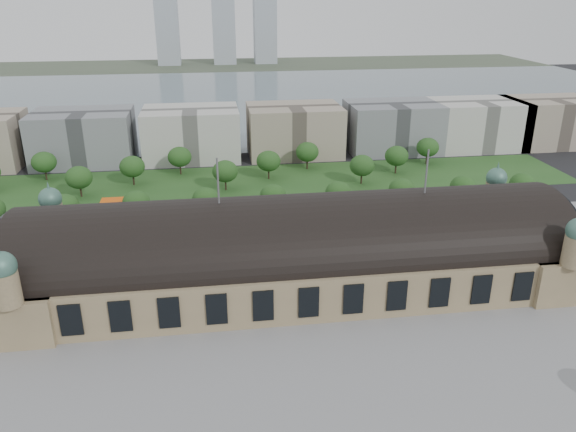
{
  "coord_description": "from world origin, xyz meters",
  "views": [
    {
      "loc": [
        -21.51,
        -135.47,
        76.25
      ],
      "look_at": [
        0.29,
        16.97,
        14.0
      ],
      "focal_mm": 35.0,
      "sensor_mm": 36.0,
      "label": 1
    }
  ],
  "objects": [
    {
      "name": "ground",
      "position": [
        0.0,
        0.0,
        0.0
      ],
      "size": [
        900.0,
        900.0,
        0.0
      ],
      "primitive_type": "plane",
      "color": "black",
      "rests_on": "ground"
    },
    {
      "name": "station",
      "position": [
        0.0,
        0.0,
        10.28
      ],
      "size": [
        150.0,
        48.4,
        44.3
      ],
      "color": "#9A8660",
      "rests_on": "ground"
    },
    {
      "name": "plaza_south",
      "position": [
        10.0,
        -44.0,
        0.0
      ],
      "size": [
        190.0,
        48.0,
        0.12
      ],
      "primitive_type": "cube",
      "color": "gray",
      "rests_on": "ground"
    },
    {
      "name": "road_slab",
      "position": [
        -20.0,
        38.0,
        0.0
      ],
      "size": [
        260.0,
        26.0,
        0.1
      ],
      "primitive_type": "cube",
      "color": "black",
      "rests_on": "ground"
    },
    {
      "name": "grass_belt",
      "position": [
        -15.0,
        93.0,
        0.0
      ],
      "size": [
        300.0,
        45.0,
        0.1
      ],
      "primitive_type": "cube",
      "color": "#285220",
      "rests_on": "ground"
    },
    {
      "name": "petrol_station",
      "position": [
        -53.91,
        65.28,
        2.95
      ],
      "size": [
        14.0,
        13.0,
        5.05
      ],
      "color": "#E5570D",
      "rests_on": "ground"
    },
    {
      "name": "lake",
      "position": [
        0.0,
        298.0,
        0.0
      ],
      "size": [
        700.0,
        320.0,
        0.08
      ],
      "primitive_type": "cube",
      "color": "slate",
      "rests_on": "ground"
    },
    {
      "name": "far_shore",
      "position": [
        0.0,
        498.0,
        0.0
      ],
      "size": [
        700.0,
        120.0,
        0.14
      ],
      "primitive_type": "cube",
      "color": "#44513D",
      "rests_on": "ground"
    },
    {
      "name": "far_tower_left",
      "position": [
        -60.0,
        508.0,
        40.0
      ],
      "size": [
        24.0,
        24.0,
        80.0
      ],
      "primitive_type": "cube",
      "color": "#9EA8B2",
      "rests_on": "ground"
    },
    {
      "name": "far_tower_mid",
      "position": [
        0.0,
        508.0,
        42.5
      ],
      "size": [
        24.0,
        24.0,
        85.0
      ],
      "primitive_type": "cube",
      "color": "#9EA8B2",
      "rests_on": "ground"
    },
    {
      "name": "far_tower_right",
      "position": [
        45.0,
        508.0,
        37.5
      ],
      "size": [
        24.0,
        24.0,
        75.0
      ],
      "primitive_type": "cube",
      "color": "#9EA8B2",
      "rests_on": "ground"
    },
    {
      "name": "office_2",
      "position": [
        -80.0,
        133.0,
        12.0
      ],
      "size": [
        45.0,
        32.0,
        24.0
      ],
      "primitive_type": "cube",
      "color": "gray",
      "rests_on": "ground"
    },
    {
      "name": "office_3",
      "position": [
        -30.0,
        133.0,
        12.0
      ],
      "size": [
        45.0,
        32.0,
        24.0
      ],
      "primitive_type": "cube",
      "color": "beige",
      "rests_on": "ground"
    },
    {
      "name": "office_4",
      "position": [
        20.0,
        133.0,
        12.0
      ],
      "size": [
        45.0,
        32.0,
        24.0
      ],
      "primitive_type": "cube",
      "color": "tan",
      "rests_on": "ground"
    },
    {
      "name": "office_5",
      "position": [
        70.0,
        133.0,
        12.0
      ],
      "size": [
        45.0,
        32.0,
        24.0
      ],
      "primitive_type": "cube",
      "color": "gray",
      "rests_on": "ground"
    },
    {
      "name": "office_6",
      "position": [
        115.0,
        133.0,
        12.0
      ],
      "size": [
        45.0,
        32.0,
        24.0
      ],
      "primitive_type": "cube",
      "color": "beige",
      "rests_on": "ground"
    },
    {
      "name": "office_7",
      "position": [
        155.0,
        133.0,
        12.0
      ],
      "size": [
        45.0,
        32.0,
        24.0
      ],
      "primitive_type": "cube",
      "color": "tan",
      "rests_on": "ground"
    },
    {
      "name": "tree_row_2",
      "position": [
        -72.0,
        53.0,
        7.43
      ],
      "size": [
        9.6,
        9.6,
        11.52
      ],
      "color": "#2D2116",
      "rests_on": "ground"
    },
    {
      "name": "tree_row_3",
      "position": [
        -48.0,
        53.0,
        7.43
      ],
      "size": [
        9.6,
        9.6,
        11.52
      ],
      "color": "#2D2116",
      "rests_on": "ground"
    },
    {
      "name": "tree_row_4",
      "position": [
        -24.0,
        53.0,
        7.43
      ],
      "size": [
        9.6,
        9.6,
        11.52
      ],
      "color": "#2D2116",
      "rests_on": "ground"
    },
    {
      "name": "tree_row_5",
      "position": [
        0.0,
        53.0,
        7.43
      ],
      "size": [
        9.6,
        9.6,
        11.52
      ],
      "color": "#2D2116",
      "rests_on": "ground"
    },
    {
      "name": "tree_row_6",
      "position": [
        24.0,
        53.0,
        7.43
      ],
      "size": [
        9.6,
        9.6,
        11.52
      ],
      "color": "#2D2116",
      "rests_on": "ground"
    },
    {
      "name": "tree_row_7",
      "position": [
        48.0,
        53.0,
        7.43
      ],
      "size": [
        9.6,
        9.6,
        11.52
      ],
      "color": "#2D2116",
      "rests_on": "ground"
    },
    {
      "name": "tree_row_8",
      "position": [
        72.0,
        53.0,
        7.43
      ],
      "size": [
        9.6,
        9.6,
        11.52
      ],
      "color": "#2D2116",
      "rests_on": "ground"
    },
    {
      "name": "tree_row_9",
      "position": [
        96.0,
        53.0,
        7.43
      ],
      "size": [
        9.6,
        9.6,
        11.52
      ],
      "color": "#2D2116",
      "rests_on": "ground"
    },
    {
      "name": "tree_belt_2",
      "position": [
        -92.0,
        107.0,
        8.05
      ],
      "size": [
        10.4,
        10.4,
        12.48
      ],
      "color": "#2D2116",
      "rests_on": "ground"
    },
    {
      "name": "tree_belt_3",
      "position": [
        -73.0,
        83.0,
        8.05
      ],
      "size": [
        10.4,
        10.4,
        12.48
      ],
      "color": "#2D2116",
      "rests_on": "ground"
    },
    {
      "name": "tree_belt_4",
      "position": [
        -54.0,
        95.0,
        8.05
      ],
      "size": [
        10.4,
        10.4,
        12.48
      ],
      "color": "#2D2116",
      "rests_on": "ground"
    },
    {
      "name": "tree_belt_5",
      "position": [
        -35.0,
        107.0,
        8.05
      ],
      "size": [
        10.4,
        10.4,
        12.48
      ],
      "color": "#2D2116",
      "rests_on": "ground"
    },
    {
      "name": "tree_belt_6",
      "position": [
        -16.0,
        83.0,
        8.05
      ],
      "size": [
        10.4,
        10.4,
        12.48
      ],
      "color": "#2D2116",
      "rests_on": "ground"
    },
    {
      "name": "tree_belt_7",
      "position": [
        3.0,
        95.0,
        8.05
      ],
      "size": [
        10.4,
        10.4,
        12.48
      ],
      "color": "#2D2116",
      "rests_on": "ground"
    },
    {
      "name": "tree_belt_8",
      "position": [
        22.0,
        107.0,
        8.05
      ],
      "size": [
        10.4,
        10.4,
        12.48
      ],
      "color": "#2D2116",
      "rests_on": "ground"
    },
    {
      "name": "tree_belt_9",
      "position": [
        41.0,
        83.0,
        8.05
      ],
      "size": [
        10.4,
        10.4,
        12.48
      ],
      "color": "#2D2116",
      "rests_on": "ground"
    },
    {
      "name": "tree_belt_10",
      "position": [
        60.0,
        95.0,
        8.05
      ],
      "size": [
        10.4,
        10.4,
        12.48
      ],
      "color": "#2D2116",
      "rests_on": "ground"
    },
    {
      "name": "tree_belt_11",
      "position": [
        79.0,
        107.0,
        8.05
      ],
      "size": [
        10.4,
        10.4,
        12.48
      ],
      "color": "#2D2116",
      "rests_on": "ground"
    },
    {
      "name": "traffic_car_1",
      "position": [
        -91.82,
        47.46,
        0.66
      ],
      "size": [
        4.14,
        1.91,
        1.31
      ],
      "primitive_type": "imported",
      "rotation": [
        0.0,
        0.0,
        1.44
      ],
      "color": "#9A9FA3",
      "rests_on": "ground"
    },
    {
      "name": "traffic_car_2",
      "position": [
        -66.19,
        34.11,
        0.8
      ],
      "size": [
        5.91,
        3.0,
        1.6
      ],
      "primitive_type": "imported",
      "rotation": [
        0.0,
        0.0,
        -1.63
      ],
      "color": "black",
      "rests_on": "ground"
    },
    {
      "name": "traffic_car_3",
      "position": [
        -23.94,
        45.29,
        0.78
      ],
      "size": [
        5.42,
        2.27,
        1.56
      ],
      "primitive_type": "imported",
      "rotation": [
        0.0,
        0.0,
        1.56
      ],
      "color": "maroon",
      "rests_on": "ground"
    },
    {
      "name": "traffic_car_4",
      "position": [
        11.02,
        38.57,
        0.66
      ],
      "size": [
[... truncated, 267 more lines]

